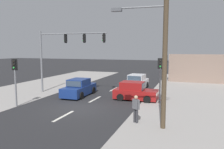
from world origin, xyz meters
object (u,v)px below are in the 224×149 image
(pedestal_signal_right_kerb, at_px, (160,73))
(hatchback_receding_far, at_px, (135,92))
(utility_pole_foreground_right, at_px, (162,38))
(sedan_oncoming_mid, at_px, (79,88))
(pedestrian_at_kerb, at_px, (136,107))
(pedestal_signal_far_median, at_px, (165,65))
(sedan_kerbside_parked, at_px, (137,82))
(pedestal_signal_left_kerb, at_px, (15,74))
(traffic_signal_mast, at_px, (63,48))

(pedestal_signal_right_kerb, relative_size, hatchback_receding_far, 0.97)
(utility_pole_foreground_right, bearing_deg, sedan_oncoming_mid, 143.46)
(sedan_oncoming_mid, distance_m, pedestrian_at_kerb, 8.67)
(pedestal_signal_far_median, xyz_separation_m, hatchback_receding_far, (-1.71, -7.67, -1.71))
(sedan_kerbside_parked, bearing_deg, hatchback_receding_far, -78.77)
(pedestal_signal_left_kerb, bearing_deg, sedan_oncoming_mid, 62.73)
(utility_pole_foreground_right, distance_m, pedestal_signal_far_median, 13.98)
(pedestal_signal_far_median, bearing_deg, pedestal_signal_right_kerb, -87.12)
(pedestal_signal_far_median, xyz_separation_m, sedan_kerbside_parked, (-2.70, -2.66, -1.71))
(traffic_signal_mast, bearing_deg, utility_pole_foreground_right, -32.93)
(utility_pole_foreground_right, relative_size, pedestal_signal_far_median, 2.51)
(pedestal_signal_left_kerb, height_order, hatchback_receding_far, pedestal_signal_left_kerb)
(sedan_oncoming_mid, xyz_separation_m, pedestrian_at_kerb, (6.62, -5.60, 0.22))
(traffic_signal_mast, distance_m, pedestal_signal_far_median, 11.61)
(traffic_signal_mast, height_order, pedestal_signal_far_median, traffic_signal_mast)
(pedestal_signal_left_kerb, xyz_separation_m, pedestrian_at_kerb, (9.20, -0.59, -1.49))
(traffic_signal_mast, height_order, pedestal_signal_right_kerb, traffic_signal_mast)
(pedestal_signal_far_median, bearing_deg, hatchback_receding_far, -102.57)
(pedestal_signal_left_kerb, bearing_deg, pedestrian_at_kerb, -3.69)
(pedestal_signal_right_kerb, xyz_separation_m, pedestrian_at_kerb, (-0.70, -5.33, -1.49))
(pedestal_signal_far_median, height_order, sedan_oncoming_mid, pedestal_signal_far_median)
(sedan_kerbside_parked, relative_size, sedan_oncoming_mid, 1.01)
(utility_pole_foreground_right, distance_m, hatchback_receding_far, 7.86)
(hatchback_receding_far, bearing_deg, pedestrian_at_kerb, -76.04)
(pedestal_signal_left_kerb, bearing_deg, sedan_kerbside_parked, 56.05)
(sedan_oncoming_mid, bearing_deg, pedestal_signal_left_kerb, -117.27)
(pedestal_signal_right_kerb, bearing_deg, hatchback_receding_far, 170.70)
(hatchback_receding_far, bearing_deg, traffic_signal_mast, 176.60)
(traffic_signal_mast, relative_size, pedestal_signal_left_kerb, 1.93)
(pedestal_signal_left_kerb, relative_size, pedestrian_at_kerb, 2.18)
(traffic_signal_mast, bearing_deg, pedestal_signal_far_median, 39.28)
(pedestal_signal_right_kerb, distance_m, hatchback_receding_far, 2.74)
(sedan_kerbside_parked, bearing_deg, utility_pole_foreground_right, -70.82)
(sedan_oncoming_mid, bearing_deg, traffic_signal_mast, 165.43)
(traffic_signal_mast, height_order, sedan_kerbside_parked, traffic_signal_mast)
(pedestal_signal_right_kerb, distance_m, pedestal_signal_far_median, 8.03)
(traffic_signal_mast, relative_size, sedan_oncoming_mid, 1.61)
(utility_pole_foreground_right, xyz_separation_m, hatchback_receding_far, (-2.85, 6.05, -4.13))
(sedan_oncoming_mid, bearing_deg, hatchback_receding_far, 0.87)
(utility_pole_foreground_right, distance_m, pedestal_signal_left_kerb, 10.95)
(pedestal_signal_right_kerb, distance_m, pedestrian_at_kerb, 5.58)
(sedan_kerbside_parked, distance_m, sedan_oncoming_mid, 6.60)
(utility_pole_foreground_right, relative_size, traffic_signal_mast, 1.30)
(traffic_signal_mast, height_order, pedestal_signal_left_kerb, traffic_signal_mast)
(pedestal_signal_far_median, relative_size, hatchback_receding_far, 0.97)
(pedestal_signal_left_kerb, xyz_separation_m, sedan_oncoming_mid, (2.58, 5.00, -1.71))
(pedestrian_at_kerb, bearing_deg, pedestal_signal_far_median, 88.71)
(hatchback_receding_far, xyz_separation_m, sedan_kerbside_parked, (-0.99, 5.01, 0.00))
(traffic_signal_mast, height_order, hatchback_receding_far, traffic_signal_mast)
(pedestal_signal_right_kerb, bearing_deg, pedestal_signal_far_median, 92.88)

